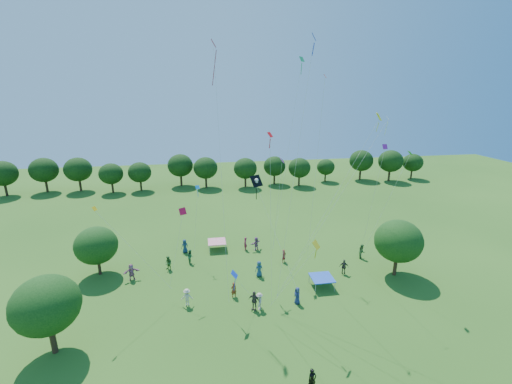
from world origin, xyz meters
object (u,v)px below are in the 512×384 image
object	(u,v)px
near_tree_west	(46,305)
tent_red_stripe	(217,242)
near_tree_north	(96,245)
man_in_black	(312,380)
near_tree_east	(398,241)
red_high_kite	(216,89)
tent_blue	(322,278)
pirate_kite	(257,183)

from	to	relation	value
near_tree_west	tent_red_stripe	xyz separation A→B (m)	(13.15, 15.71, -3.12)
near_tree_north	tent_red_stripe	distance (m)	13.73
near_tree_west	man_in_black	world-z (taller)	near_tree_west
near_tree_west	near_tree_north	xyz separation A→B (m)	(0.25, 11.65, -0.73)
near_tree_east	red_high_kite	xyz separation A→B (m)	(-18.58, 0.84, 15.36)
near_tree_east	tent_blue	size ratio (longest dim) A/B	2.83
man_in_black	tent_red_stripe	bearing A→B (deg)	91.75
tent_blue	pirate_kite	bearing A→B (deg)	159.82
near_tree_east	tent_blue	distance (m)	9.18
near_tree_north	man_in_black	distance (m)	25.69
tent_red_stripe	pirate_kite	distance (m)	13.07
near_tree_west	pirate_kite	world-z (taller)	pirate_kite
tent_red_stripe	pirate_kite	size ratio (longest dim) A/B	0.22
near_tree_west	pirate_kite	xyz separation A→B (m)	(16.94, 7.71, 6.50)
near_tree_east	tent_red_stripe	distance (m)	21.07
near_tree_west	near_tree_north	bearing A→B (deg)	88.75
near_tree_north	near_tree_east	world-z (taller)	near_tree_east
tent_blue	man_in_black	xyz separation A→B (m)	(-4.89, -11.84, -0.22)
pirate_kite	man_in_black	bearing A→B (deg)	-84.42
near_tree_north	red_high_kite	size ratio (longest dim) A/B	0.24
tent_blue	red_high_kite	xyz separation A→B (m)	(-9.95, 1.87, 18.30)
near_tree_east	pirate_kite	bearing A→B (deg)	175.13
near_tree_east	pirate_kite	xyz separation A→B (m)	(-14.90, 1.27, 6.67)
near_tree_east	man_in_black	bearing A→B (deg)	-136.40
tent_blue	pirate_kite	world-z (taller)	pirate_kite
man_in_black	pirate_kite	size ratio (longest dim) A/B	0.16
tent_red_stripe	man_in_black	bearing A→B (deg)	-76.85
man_in_black	near_tree_north	bearing A→B (deg)	123.59
tent_red_stripe	red_high_kite	xyz separation A→B (m)	(0.11, -8.43, 18.30)
tent_red_stripe	man_in_black	size ratio (longest dim) A/B	1.34
red_high_kite	pirate_kite	bearing A→B (deg)	6.71
tent_red_stripe	man_in_black	world-z (taller)	man_in_black
man_in_black	tent_blue	bearing A→B (deg)	56.15
near_tree_west	tent_blue	distance (m)	24.03
near_tree_north	pirate_kite	xyz separation A→B (m)	(16.69, -3.93, 7.23)
tent_red_stripe	red_high_kite	distance (m)	20.15
near_tree_west	tent_blue	xyz separation A→B (m)	(23.21, 5.41, -3.12)
near_tree_north	near_tree_east	bearing A→B (deg)	-9.35
man_in_black	red_high_kite	size ratio (longest dim) A/B	0.07
tent_blue	near_tree_north	bearing A→B (deg)	164.80
pirate_kite	tent_blue	bearing A→B (deg)	-20.18
near_tree_west	red_high_kite	bearing A→B (deg)	28.77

